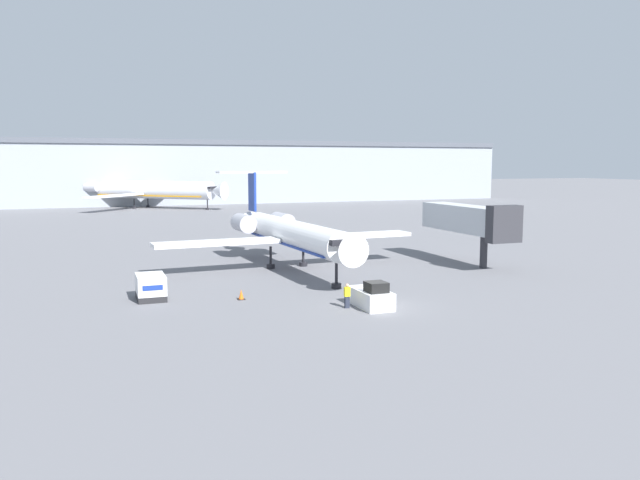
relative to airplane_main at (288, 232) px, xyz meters
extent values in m
plane|color=slate|center=(0.80, -17.86, -3.44)|extent=(600.00, 600.00, 0.00)
cube|color=#8C939E|center=(0.80, 102.14, 3.76)|extent=(180.00, 16.00, 14.41)
cube|color=#4C515B|center=(0.80, 102.14, 11.56)|extent=(180.00, 16.80, 1.20)
cylinder|color=white|center=(0.08, -1.38, -0.04)|extent=(3.78, 21.00, 2.58)
cone|color=white|center=(0.74, -12.83, -0.04)|extent=(2.69, 2.21, 2.58)
cube|color=black|center=(0.70, -12.01, 0.41)|extent=(2.23, 0.83, 0.44)
cone|color=white|center=(-0.61, 10.46, -0.04)|extent=(2.48, 2.96, 2.32)
cube|color=navy|center=(0.08, -1.38, -0.88)|extent=(3.40, 18.90, 0.20)
cube|color=white|center=(7.02, 0.07, -0.62)|extent=(11.58, 3.18, 0.36)
cube|color=white|center=(-6.98, -0.74, -0.62)|extent=(11.58, 3.18, 0.36)
cylinder|color=#ADADB7|center=(1.70, 7.50, 0.28)|extent=(2.08, 3.59, 1.88)
cylinder|color=#ADADB7|center=(-2.56, 7.26, 0.28)|extent=(2.08, 3.59, 1.88)
cube|color=navy|center=(-0.64, 11.03, 3.40)|extent=(0.37, 2.21, 4.29)
cube|color=white|center=(-0.64, 11.03, 5.54)|extent=(7.82, 2.24, 0.20)
cylinder|color=black|center=(0.63, -10.80, -2.39)|extent=(0.24, 0.24, 2.12)
cylinder|color=black|center=(0.63, -10.80, -3.24)|extent=(0.80, 0.80, 0.40)
cylinder|color=black|center=(-1.69, 0.17, -2.39)|extent=(0.24, 0.24, 2.12)
cylinder|color=black|center=(-1.69, 0.17, -3.24)|extent=(0.80, 0.80, 0.40)
cylinder|color=black|center=(1.66, 0.36, -2.39)|extent=(0.24, 0.24, 2.12)
cylinder|color=black|center=(1.66, 0.36, -3.24)|extent=(0.80, 0.80, 0.40)
cube|color=silver|center=(0.43, -17.71, -2.83)|extent=(1.93, 3.86, 1.23)
cube|color=black|center=(0.43, -18.56, -1.87)|extent=(1.35, 1.39, 0.70)
cube|color=black|center=(0.43, -15.85, -3.02)|extent=(1.74, 0.30, 0.74)
cube|color=#232326|center=(-13.70, -9.83, -3.22)|extent=(2.02, 3.05, 0.45)
cube|color=silver|center=(-13.70, -9.83, -2.30)|extent=(2.02, 3.05, 1.39)
cube|color=navy|center=(-13.70, -11.37, -2.30)|extent=(1.41, 0.04, 0.36)
cube|color=#232838|center=(-1.25, -17.44, -3.03)|extent=(0.32, 0.20, 0.83)
cube|color=yellow|center=(-1.25, -17.44, -2.29)|extent=(0.40, 0.24, 0.65)
sphere|color=tan|center=(-1.25, -17.44, -1.85)|extent=(0.24, 0.24, 0.24)
cube|color=black|center=(-7.49, -12.21, -3.42)|extent=(0.53, 0.53, 0.04)
cone|color=orange|center=(-7.49, -12.21, -3.05)|extent=(0.38, 0.38, 0.72)
cylinder|color=silver|center=(-4.83, 87.35, 0.68)|extent=(26.59, 23.26, 3.95)
cone|color=silver|center=(8.40, 76.21, 0.68)|extent=(4.96, 5.06, 3.95)
cube|color=black|center=(7.43, 77.03, 1.37)|extent=(2.70, 3.02, 0.44)
cone|color=silver|center=(-18.52, 98.87, 0.68)|extent=(5.61, 5.52, 3.55)
cube|color=orange|center=(-4.83, 87.35, -0.60)|extent=(23.93, 20.94, 0.20)
cube|color=silver|center=(0.39, 96.00, -0.21)|extent=(12.76, 14.30, 0.36)
cube|color=silver|center=(-12.46, 80.73, -0.21)|extent=(12.76, 14.30, 0.36)
cylinder|color=#ADADB7|center=(-13.08, 98.05, 1.17)|extent=(3.58, 3.46, 2.00)
cylinder|color=#ADADB7|center=(-16.78, 93.66, 1.17)|extent=(3.58, 3.46, 2.00)
cube|color=orange|center=(-19.18, 99.43, 5.15)|extent=(1.84, 1.60, 5.00)
cube|color=silver|center=(-19.18, 99.43, 7.65)|extent=(7.17, 8.04, 0.20)
cylinder|color=black|center=(6.43, 77.88, -2.37)|extent=(0.24, 0.24, 2.15)
cylinder|color=black|center=(6.43, 77.88, -3.24)|extent=(0.80, 0.80, 0.40)
cylinder|color=black|center=(-8.15, 86.79, -2.37)|extent=(0.24, 0.24, 2.15)
cylinder|color=black|center=(-8.15, 86.79, -3.24)|extent=(0.80, 0.80, 0.40)
cylinder|color=black|center=(-4.84, 90.71, -2.37)|extent=(0.24, 0.24, 2.15)
cylinder|color=black|center=(-4.84, 90.71, -3.24)|extent=(0.80, 0.80, 0.40)
cylinder|color=#2D2D33|center=(17.41, -6.74, -1.84)|extent=(0.70, 0.70, 3.20)
cube|color=#B2B7BC|center=(17.41, -3.20, 1.06)|extent=(2.60, 11.80, 2.60)
cube|color=#2D2D33|center=(17.41, -9.70, 1.06)|extent=(3.20, 1.20, 3.38)
camera|label=1|loc=(-17.78, -56.33, 6.50)|focal=35.00mm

